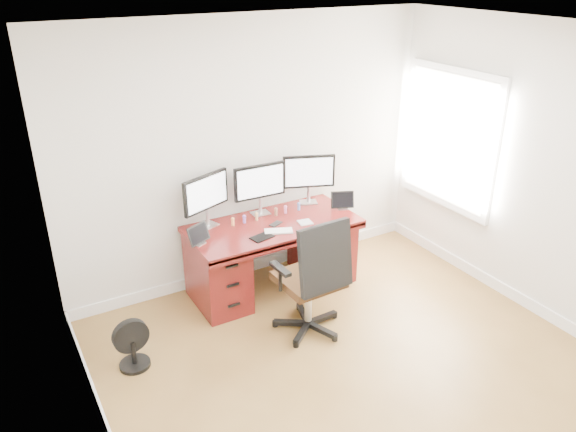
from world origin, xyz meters
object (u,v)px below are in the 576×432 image
office_chair (312,296)px  floor_fan (132,345)px  desk (272,253)px  keyboard (279,231)px  monitor_center (260,183)px

office_chair → floor_fan: office_chair is taller
desk → keyboard: size_ratio=6.30×
office_chair → monitor_center: size_ratio=2.10×
desk → floor_fan: desk is taller
floor_fan → monitor_center: monitor_center is taller
desk → keyboard: 0.42m
office_chair → floor_fan: bearing=165.9°
desk → monitor_center: 0.72m
floor_fan → keyboard: keyboard is taller
monitor_center → office_chair: bearing=-91.1°
desk → floor_fan: size_ratio=3.81×
desk → monitor_center: bearing=90.0°
keyboard → office_chair: bearing=-67.5°
monitor_center → keyboard: size_ratio=2.04×
floor_fan → monitor_center: size_ratio=0.81×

